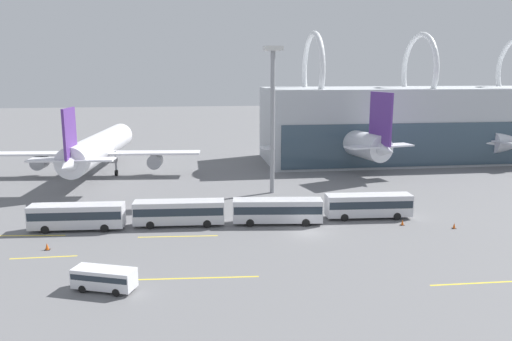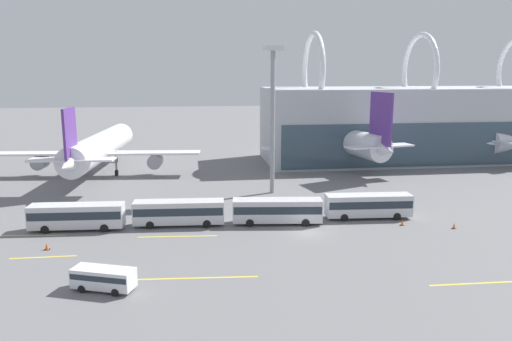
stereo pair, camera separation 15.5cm
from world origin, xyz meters
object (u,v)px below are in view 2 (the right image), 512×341
Objects in this scene: shuttle_bus_3 at (368,204)px; floodlight_mast at (273,100)px; service_van_foreground at (103,277)px; traffic_cone_0 at (454,226)px; traffic_cone_2 at (402,223)px; airliner_at_gate_far at (340,139)px; shuttle_bus_1 at (179,211)px; shuttle_bus_2 at (277,209)px; shuttle_bus_0 at (77,215)px; traffic_cone_1 at (47,246)px; airliner_at_gate_near at (99,148)px.

shuttle_bus_3 is 22.58m from floodlight_mast.
service_van_foreground is at bearing -121.81° from floodlight_mast.
traffic_cone_0 reaches higher than traffic_cone_2.
airliner_at_gate_far is 6.36× the size of service_van_foreground.
shuttle_bus_3 is 1.93× the size of service_van_foreground.
shuttle_bus_1 is (-32.09, -36.66, -3.58)m from airliner_at_gate_far.
shuttle_bus_3 is (12.32, 0.83, 0.00)m from shuttle_bus_2.
floodlight_mast is at bearing 33.31° from shuttle_bus_0.
service_van_foreground is (5.96, -18.11, -0.67)m from shuttle_bus_0.
traffic_cone_1 is 1.07× the size of traffic_cone_2.
airliner_at_gate_far is 3.29× the size of shuttle_bus_3.
airliner_at_gate_near reaches higher than shuttle_bus_2.
traffic_cone_0 is at bearing -6.13° from shuttle_bus_2.
airliner_at_gate_near is 3.62× the size of shuttle_bus_2.
shuttle_bus_2 is 0.50× the size of floodlight_mast.
shuttle_bus_0 reaches higher than traffic_cone_0.
floodlight_mast reaches higher than shuttle_bus_1.
shuttle_bus_2 is at bearing -172.70° from shuttle_bus_3.
shuttle_bus_1 reaches higher than service_van_foreground.
service_van_foreground is 0.26× the size of floodlight_mast.
floodlight_mast is at bearing 128.04° from airliner_at_gate_far.
airliner_at_gate_near is at bearing 81.53° from airliner_at_gate_far.
airliner_at_gate_far is at bearing 69.15° from shuttle_bus_2.
shuttle_bus_3 is 35.87m from service_van_foreground.
shuttle_bus_1 is 24.69m from floodlight_mast.
traffic_cone_1 is (-7.81, 11.34, -0.83)m from service_van_foreground.
airliner_at_gate_far reaches higher than shuttle_bus_0.
traffic_cone_1 reaches higher than traffic_cone_2.
shuttle_bus_0 is at bearing 74.77° from traffic_cone_1.
traffic_cone_0 is at bearing -3.88° from shuttle_bus_0.
traffic_cone_0 is (45.93, -5.83, -1.52)m from shuttle_bus_0.
traffic_cone_1 is at bearing -101.87° from shuttle_bus_0.
airliner_at_gate_near reaches higher than traffic_cone_2.
shuttle_bus_2 is at bearing 12.45° from traffic_cone_1.
airliner_at_gate_far is at bearing 43.22° from traffic_cone_1.
traffic_cone_0 is at bearing 169.76° from airliner_at_gate_far.
traffic_cone_2 is at bearing -45.28° from shuttle_bus_3.
shuttle_bus_2 is 15.94× the size of traffic_cone_2.
shuttle_bus_1 is 1.93× the size of service_van_foreground.
airliner_at_gate_near reaches higher than traffic_cone_1.
shuttle_bus_3 is 14.79× the size of traffic_cone_1.
traffic_cone_0 is at bearing 37.65° from service_van_foreground.
traffic_cone_2 is (3.18, -3.62, -1.53)m from shuttle_bus_3.
traffic_cone_2 is (42.98, -37.27, -4.71)m from airliner_at_gate_near.
airliner_at_gate_near is 52.21m from shuttle_bus_3.
airliner_at_gate_near is at bearing 118.00° from shuttle_bus_1.
shuttle_bus_0 is at bearing 174.72° from traffic_cone_2.
shuttle_bus_1 is at bearing 3.56° from shuttle_bus_0.
shuttle_bus_2 is at bearing 63.19° from service_van_foreground.
airliner_at_gate_far is 3.29× the size of shuttle_bus_1.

